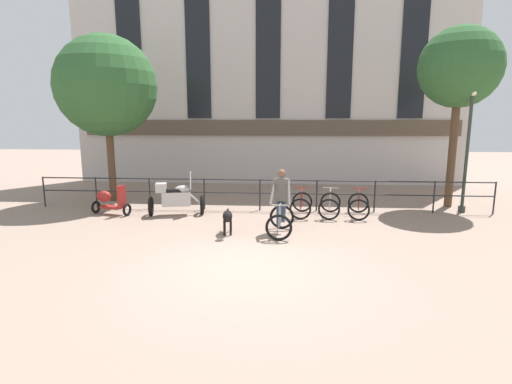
{
  "coord_description": "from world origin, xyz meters",
  "views": [
    {
      "loc": [
        0.85,
        -7.79,
        3.03
      ],
      "look_at": [
        0.05,
        2.86,
        1.05
      ],
      "focal_mm": 28.0,
      "sensor_mm": 36.0,
      "label": 1
    }
  ],
  "objects_px": {
    "parked_scooter": "(110,200)",
    "parked_motorcycle": "(176,198)",
    "cyclist_with_bike": "(281,205)",
    "parked_bicycle_near_lamp": "(301,204)",
    "parked_bicycle_mid_left": "(330,205)",
    "parked_bicycle_mid_right": "(359,205)",
    "street_lamp": "(468,143)",
    "dog": "(227,217)"
  },
  "relations": [
    {
      "from": "parked_scooter",
      "to": "parked_motorcycle",
      "type": "bearing_deg",
      "value": -73.11
    },
    {
      "from": "parked_motorcycle",
      "to": "cyclist_with_bike",
      "type": "bearing_deg",
      "value": -130.29
    },
    {
      "from": "parked_bicycle_near_lamp",
      "to": "parked_bicycle_mid_left",
      "type": "relative_size",
      "value": 0.98
    },
    {
      "from": "parked_motorcycle",
      "to": "parked_scooter",
      "type": "relative_size",
      "value": 1.35
    },
    {
      "from": "parked_bicycle_near_lamp",
      "to": "parked_bicycle_mid_right",
      "type": "bearing_deg",
      "value": -174.62
    },
    {
      "from": "parked_bicycle_mid_right",
      "to": "parked_scooter",
      "type": "xyz_separation_m",
      "value": [
        -7.86,
        -0.3,
        0.1
      ]
    },
    {
      "from": "street_lamp",
      "to": "cyclist_with_bike",
      "type": "bearing_deg",
      "value": -153.91
    },
    {
      "from": "cyclist_with_bike",
      "to": "parked_bicycle_near_lamp",
      "type": "bearing_deg",
      "value": 76.17
    },
    {
      "from": "parked_bicycle_mid_right",
      "to": "street_lamp",
      "type": "height_order",
      "value": "street_lamp"
    },
    {
      "from": "street_lamp",
      "to": "parked_motorcycle",
      "type": "bearing_deg",
      "value": -173.22
    },
    {
      "from": "parked_bicycle_mid_left",
      "to": "parked_scooter",
      "type": "relative_size",
      "value": 0.89
    },
    {
      "from": "parked_scooter",
      "to": "parked_bicycle_mid_left",
      "type": "bearing_deg",
      "value": -72.85
    },
    {
      "from": "parked_bicycle_mid_right",
      "to": "parked_motorcycle",
      "type": "bearing_deg",
      "value": 11.59
    },
    {
      "from": "cyclist_with_bike",
      "to": "parked_scooter",
      "type": "height_order",
      "value": "cyclist_with_bike"
    },
    {
      "from": "parked_motorcycle",
      "to": "street_lamp",
      "type": "height_order",
      "value": "street_lamp"
    },
    {
      "from": "cyclist_with_bike",
      "to": "parked_motorcycle",
      "type": "distance_m",
      "value": 3.79
    },
    {
      "from": "parked_bicycle_mid_right",
      "to": "cyclist_with_bike",
      "type": "bearing_deg",
      "value": 49.35
    },
    {
      "from": "parked_bicycle_mid_left",
      "to": "parked_scooter",
      "type": "xyz_separation_m",
      "value": [
        -6.97,
        -0.3,
        0.1
      ]
    },
    {
      "from": "dog",
      "to": "parked_scooter",
      "type": "bearing_deg",
      "value": 147.73
    },
    {
      "from": "dog",
      "to": "parked_bicycle_mid_left",
      "type": "relative_size",
      "value": 0.86
    },
    {
      "from": "parked_bicycle_near_lamp",
      "to": "parked_bicycle_mid_right",
      "type": "xyz_separation_m",
      "value": [
        1.77,
        0.0,
        -0.0
      ]
    },
    {
      "from": "parked_bicycle_mid_left",
      "to": "cyclist_with_bike",
      "type": "bearing_deg",
      "value": 61.48
    },
    {
      "from": "parked_motorcycle",
      "to": "parked_scooter",
      "type": "distance_m",
      "value": 2.13
    },
    {
      "from": "dog",
      "to": "parked_scooter",
      "type": "relative_size",
      "value": 0.76
    },
    {
      "from": "parked_motorcycle",
      "to": "street_lamp",
      "type": "relative_size",
      "value": 0.45
    },
    {
      "from": "dog",
      "to": "parked_scooter",
      "type": "distance_m",
      "value": 4.5
    },
    {
      "from": "parked_bicycle_mid_left",
      "to": "parked_bicycle_mid_right",
      "type": "relative_size",
      "value": 0.99
    },
    {
      "from": "parked_bicycle_near_lamp",
      "to": "parked_scooter",
      "type": "xyz_separation_m",
      "value": [
        -6.08,
        -0.3,
        0.1
      ]
    },
    {
      "from": "parked_bicycle_near_lamp",
      "to": "parked_scooter",
      "type": "distance_m",
      "value": 6.09
    },
    {
      "from": "parked_bicycle_near_lamp",
      "to": "parked_bicycle_mid_left",
      "type": "height_order",
      "value": "same"
    },
    {
      "from": "parked_motorcycle",
      "to": "parked_bicycle_mid_left",
      "type": "relative_size",
      "value": 1.51
    },
    {
      "from": "dog",
      "to": "parked_bicycle_near_lamp",
      "type": "height_order",
      "value": "parked_bicycle_near_lamp"
    },
    {
      "from": "parked_bicycle_mid_right",
      "to": "dog",
      "type": "bearing_deg",
      "value": 39.83
    },
    {
      "from": "cyclist_with_bike",
      "to": "street_lamp",
      "type": "height_order",
      "value": "street_lamp"
    },
    {
      "from": "cyclist_with_bike",
      "to": "parked_scooter",
      "type": "xyz_separation_m",
      "value": [
        -5.47,
        1.7,
        -0.3
      ]
    },
    {
      "from": "parked_motorcycle",
      "to": "parked_bicycle_near_lamp",
      "type": "height_order",
      "value": "parked_motorcycle"
    },
    {
      "from": "parked_motorcycle",
      "to": "street_lamp",
      "type": "bearing_deg",
      "value": -95.36
    },
    {
      "from": "parked_motorcycle",
      "to": "parked_scooter",
      "type": "height_order",
      "value": "parked_motorcycle"
    },
    {
      "from": "dog",
      "to": "parked_bicycle_mid_right",
      "type": "distance_m",
      "value": 4.4
    },
    {
      "from": "parked_scooter",
      "to": "street_lamp",
      "type": "height_order",
      "value": "street_lamp"
    },
    {
      "from": "cyclist_with_bike",
      "to": "parked_bicycle_mid_right",
      "type": "relative_size",
      "value": 1.41
    },
    {
      "from": "parked_bicycle_mid_right",
      "to": "parked_scooter",
      "type": "relative_size",
      "value": 0.9
    }
  ]
}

